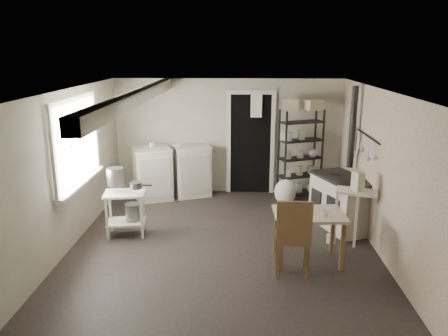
{
  "coord_description": "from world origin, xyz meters",
  "views": [
    {
      "loc": [
        0.24,
        -6.1,
        2.84
      ],
      "look_at": [
        0.0,
        0.3,
        1.1
      ],
      "focal_mm": 35.0,
      "sensor_mm": 36.0,
      "label": 1
    }
  ],
  "objects_px": {
    "stockpot": "(115,177)",
    "work_table": "(308,236)",
    "shelf_rack": "(300,151)",
    "prep_table": "(126,211)",
    "base_cabinets": "(172,174)",
    "stove": "(342,202)",
    "flour_sack": "(285,192)",
    "chair": "(292,239)"
  },
  "relations": [
    {
      "from": "shelf_rack",
      "to": "chair",
      "type": "xyz_separation_m",
      "value": [
        -0.47,
        -3.01,
        -0.46
      ]
    },
    {
      "from": "shelf_rack",
      "to": "flour_sack",
      "type": "xyz_separation_m",
      "value": [
        -0.3,
        -0.38,
        -0.71
      ]
    },
    {
      "from": "prep_table",
      "to": "chair",
      "type": "relative_size",
      "value": 0.66
    },
    {
      "from": "work_table",
      "to": "flour_sack",
      "type": "bearing_deg",
      "value": 92.02
    },
    {
      "from": "work_table",
      "to": "chair",
      "type": "height_order",
      "value": "chair"
    },
    {
      "from": "stockpot",
      "to": "stove",
      "type": "relative_size",
      "value": 0.25
    },
    {
      "from": "base_cabinets",
      "to": "stove",
      "type": "xyz_separation_m",
      "value": [
        3.01,
        -1.46,
        -0.02
      ]
    },
    {
      "from": "stove",
      "to": "prep_table",
      "type": "bearing_deg",
      "value": 165.48
    },
    {
      "from": "base_cabinets",
      "to": "flour_sack",
      "type": "distance_m",
      "value": 2.25
    },
    {
      "from": "base_cabinets",
      "to": "chair",
      "type": "xyz_separation_m",
      "value": [
        2.03,
        -3.04,
        0.02
      ]
    },
    {
      "from": "chair",
      "to": "flour_sack",
      "type": "relative_size",
      "value": 2.18
    },
    {
      "from": "stockpot",
      "to": "work_table",
      "type": "relative_size",
      "value": 0.29
    },
    {
      "from": "stockpot",
      "to": "flour_sack",
      "type": "height_order",
      "value": "stockpot"
    },
    {
      "from": "work_table",
      "to": "prep_table",
      "type": "bearing_deg",
      "value": 163.85
    },
    {
      "from": "base_cabinets",
      "to": "flour_sack",
      "type": "bearing_deg",
      "value": -31.37
    },
    {
      "from": "base_cabinets",
      "to": "shelf_rack",
      "type": "bearing_deg",
      "value": -21.52
    },
    {
      "from": "prep_table",
      "to": "shelf_rack",
      "type": "distance_m",
      "value": 3.54
    },
    {
      "from": "base_cabinets",
      "to": "flour_sack",
      "type": "xyz_separation_m",
      "value": [
        2.2,
        -0.41,
        -0.22
      ]
    },
    {
      "from": "stove",
      "to": "chair",
      "type": "bearing_deg",
      "value": -143.89
    },
    {
      "from": "prep_table",
      "to": "stockpot",
      "type": "bearing_deg",
      "value": 156.36
    },
    {
      "from": "prep_table",
      "to": "base_cabinets",
      "type": "distance_m",
      "value": 1.97
    },
    {
      "from": "base_cabinets",
      "to": "chair",
      "type": "relative_size",
      "value": 1.45
    },
    {
      "from": "base_cabinets",
      "to": "stove",
      "type": "bearing_deg",
      "value": -46.83
    },
    {
      "from": "work_table",
      "to": "chair",
      "type": "xyz_separation_m",
      "value": [
        -0.25,
        -0.34,
        0.1
      ]
    },
    {
      "from": "stove",
      "to": "work_table",
      "type": "xyz_separation_m",
      "value": [
        -0.73,
        -1.24,
        -0.06
      ]
    },
    {
      "from": "stockpot",
      "to": "flour_sack",
      "type": "bearing_deg",
      "value": 27.39
    },
    {
      "from": "prep_table",
      "to": "work_table",
      "type": "xyz_separation_m",
      "value": [
        2.72,
        -0.79,
        -0.02
      ]
    },
    {
      "from": "stockpot",
      "to": "chair",
      "type": "relative_size",
      "value": 0.26
    },
    {
      "from": "stockpot",
      "to": "shelf_rack",
      "type": "distance_m",
      "value": 3.59
    },
    {
      "from": "shelf_rack",
      "to": "stove",
      "type": "distance_m",
      "value": 1.61
    },
    {
      "from": "base_cabinets",
      "to": "flour_sack",
      "type": "relative_size",
      "value": 3.17
    },
    {
      "from": "prep_table",
      "to": "flour_sack",
      "type": "xyz_separation_m",
      "value": [
        2.64,
        1.51,
        -0.16
      ]
    },
    {
      "from": "prep_table",
      "to": "stove",
      "type": "relative_size",
      "value": 0.65
    },
    {
      "from": "base_cabinets",
      "to": "work_table",
      "type": "bearing_deg",
      "value": -70.74
    },
    {
      "from": "shelf_rack",
      "to": "stove",
      "type": "height_order",
      "value": "shelf_rack"
    },
    {
      "from": "prep_table",
      "to": "shelf_rack",
      "type": "bearing_deg",
      "value": 32.64
    },
    {
      "from": "shelf_rack",
      "to": "work_table",
      "type": "xyz_separation_m",
      "value": [
        -0.22,
        -2.68,
        -0.57
      ]
    },
    {
      "from": "work_table",
      "to": "shelf_rack",
      "type": "bearing_deg",
      "value": 85.28
    },
    {
      "from": "base_cabinets",
      "to": "flour_sack",
      "type": "height_order",
      "value": "base_cabinets"
    },
    {
      "from": "prep_table",
      "to": "chair",
      "type": "distance_m",
      "value": 2.72
    },
    {
      "from": "base_cabinets",
      "to": "shelf_rack",
      "type": "distance_m",
      "value": 2.55
    },
    {
      "from": "prep_table",
      "to": "work_table",
      "type": "height_order",
      "value": "prep_table"
    }
  ]
}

